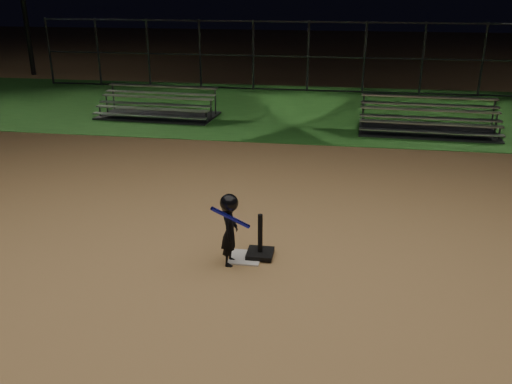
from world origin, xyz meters
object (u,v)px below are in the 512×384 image
home_plate (245,257)px  child_batter (230,227)px  bleacher_left (158,111)px  bleacher_right (427,126)px  batting_tee (260,248)px

home_plate → child_batter: size_ratio=0.42×
child_batter → bleacher_left: child_batter is taller
child_batter → bleacher_right: (3.76, 7.87, -0.38)m
bleacher_right → home_plate: bearing=-112.5°
home_plate → bleacher_left: bearing=116.4°
home_plate → bleacher_left: size_ratio=0.13×
bleacher_left → bleacher_right: size_ratio=0.97×
bleacher_left → home_plate: bearing=-60.4°
batting_tee → child_batter: bearing=-145.4°
bleacher_left → batting_tee: bearing=-59.0°
batting_tee → bleacher_left: 9.27m
home_plate → child_batter: (-0.19, -0.18, 0.55)m
home_plate → batting_tee: batting_tee is taller
home_plate → bleacher_right: size_ratio=0.12×
batting_tee → bleacher_left: size_ratio=0.18×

